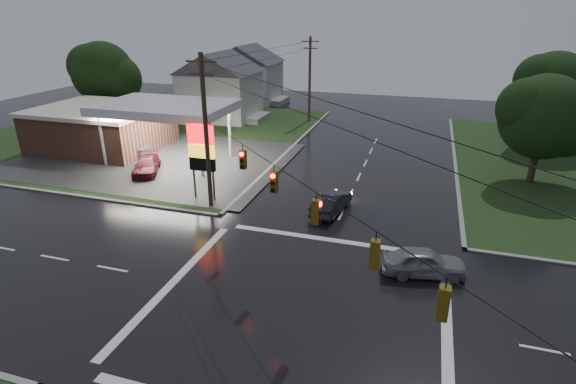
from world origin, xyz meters
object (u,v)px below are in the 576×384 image
(pylon_sign, at_px, (202,150))
(utility_pole_n, at_px, (310,78))
(utility_pole_nw, at_px, (206,131))
(tree_ne_far, at_px, (555,88))
(car_pump, at_px, (147,166))
(house_far, at_px, (248,73))
(car_north, at_px, (331,202))
(car_crossing, at_px, (424,262))
(tree_ne_near, at_px, (545,117))
(tree_nw_behind, at_px, (104,73))
(gas_station, at_px, (111,125))
(house_near, at_px, (220,85))

(pylon_sign, bearing_deg, utility_pole_n, 87.92)
(utility_pole_nw, height_order, tree_ne_far, utility_pole_nw)
(utility_pole_nw, distance_m, car_pump, 11.17)
(house_far, distance_m, car_north, 42.59)
(utility_pole_n, bearing_deg, car_crossing, -65.40)
(car_crossing, bearing_deg, tree_ne_near, -37.85)
(house_far, relative_size, car_pump, 2.25)
(tree_ne_far, bearing_deg, tree_nw_behind, -175.51)
(gas_station, xyz_separation_m, tree_ne_near, (39.82, 2.29, 3.01))
(pylon_sign, bearing_deg, utility_pole_nw, -45.00)
(utility_pole_n, relative_size, tree_ne_far, 1.07)
(utility_pole_nw, relative_size, tree_ne_near, 1.22)
(house_near, relative_size, tree_nw_behind, 1.10)
(car_crossing, bearing_deg, utility_pole_n, 12.46)
(tree_ne_near, height_order, car_north, tree_ne_near)
(pylon_sign, bearing_deg, car_crossing, -19.85)
(house_near, bearing_deg, tree_nw_behind, -155.02)
(utility_pole_n, bearing_deg, utility_pole_nw, -90.00)
(tree_ne_near, bearing_deg, car_crossing, -115.71)
(house_near, relative_size, car_pump, 2.25)
(car_north, bearing_deg, house_far, -50.62)
(utility_pole_n, xyz_separation_m, house_far, (-12.45, 10.00, -1.06))
(house_far, bearing_deg, car_north, -60.10)
(house_far, height_order, tree_nw_behind, tree_nw_behind)
(house_far, bearing_deg, car_pump, -83.62)
(tree_nw_behind, xyz_separation_m, tree_ne_far, (50.99, 4.00, -0.00))
(gas_station, xyz_separation_m, house_near, (4.73, 16.30, 1.86))
(car_crossing, bearing_deg, tree_nw_behind, 45.23)
(gas_station, relative_size, car_pump, 5.33)
(utility_pole_nw, bearing_deg, utility_pole_n, 90.00)
(house_near, height_order, tree_ne_near, tree_ne_near)
(utility_pole_nw, xyz_separation_m, tree_nw_behind, (-24.34, 20.49, 0.46))
(gas_station, distance_m, tree_ne_far, 45.29)
(house_near, distance_m, tree_ne_near, 37.80)
(utility_pole_n, distance_m, tree_ne_near, 28.55)
(utility_pole_nw, height_order, car_pump, utility_pole_nw)
(tree_ne_far, bearing_deg, tree_ne_near, -104.07)
(gas_station, bearing_deg, utility_pole_nw, -32.23)
(house_near, xyz_separation_m, house_far, (-1.00, 12.00, 0.00))
(pylon_sign, bearing_deg, house_near, 112.28)
(pylon_sign, relative_size, utility_pole_n, 0.57)
(house_far, distance_m, tree_ne_far, 41.57)
(pylon_sign, height_order, utility_pole_n, utility_pole_n)
(utility_pole_n, relative_size, house_far, 0.95)
(tree_nw_behind, relative_size, car_north, 2.18)
(gas_station, distance_m, utility_pole_nw, 19.38)
(car_crossing, bearing_deg, utility_pole_nw, 60.16)
(utility_pole_n, xyz_separation_m, car_north, (8.70, -26.79, -4.71))
(tree_ne_near, bearing_deg, utility_pole_nw, -152.14)
(tree_ne_near, distance_m, car_crossing, 19.86)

